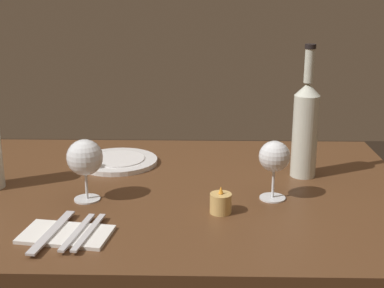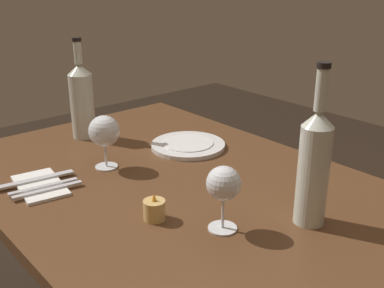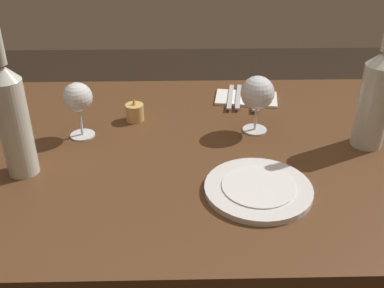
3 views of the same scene
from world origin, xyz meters
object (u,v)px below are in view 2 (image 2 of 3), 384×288
object	(u,v)px
wine_bottle	(314,165)
dinner_plate	(188,145)
wine_bottle_second	(82,99)
table_knife	(35,180)
folded_napkin	(40,185)
fork_inner	(44,186)
wine_glass_left	(104,132)
wine_glass_right	(224,185)
votive_candle	(154,210)
fork_outer	(48,190)

from	to	relation	value
wine_bottle	dinner_plate	size ratio (longest dim) A/B	1.54
dinner_plate	wine_bottle	bearing A→B (deg)	170.22
wine_bottle_second	table_knife	bearing A→B (deg)	130.98
folded_napkin	fork_inner	xyz separation A→B (m)	(-0.02, 0.00, 0.01)
wine_glass_left	table_knife	bearing A→B (deg)	80.88
wine_glass_left	wine_glass_right	size ratio (longest dim) A/B	1.04
votive_candle	folded_napkin	xyz separation A→B (m)	(0.34, 0.13, -0.02)
wine_bottle	dinner_plate	xyz separation A→B (m)	(0.54, -0.09, -0.14)
table_knife	wine_bottle	bearing A→B (deg)	-146.99
votive_candle	dinner_plate	bearing A→B (deg)	-49.73
votive_candle	table_knife	size ratio (longest dim) A/B	0.32
wine_glass_left	wine_glass_right	xyz separation A→B (m)	(-0.47, -0.02, -0.00)
wine_bottle_second	folded_napkin	size ratio (longest dim) A/B	1.65
wine_glass_left	wine_bottle_second	xyz separation A→B (m)	(0.28, -0.08, 0.02)
wine_bottle_second	dinner_plate	bearing A→B (deg)	-146.88
wine_glass_right	votive_candle	bearing A→B (deg)	33.87
fork_outer	fork_inner	bearing A→B (deg)	0.00
wine_glass_right	votive_candle	distance (m)	0.18
wine_glass_right	folded_napkin	xyz separation A→B (m)	(0.47, 0.22, -0.10)
wine_bottle_second	fork_inner	world-z (taller)	wine_bottle_second
wine_glass_right	folded_napkin	bearing A→B (deg)	25.19
wine_bottle_second	table_knife	distance (m)	0.40
folded_napkin	fork_outer	size ratio (longest dim) A/B	1.13
wine_glass_left	votive_candle	bearing A→B (deg)	167.96
wine_bottle	fork_inner	bearing A→B (deg)	35.55
wine_glass_left	fork_outer	size ratio (longest dim) A/B	0.88
wine_bottle_second	table_knife	world-z (taller)	wine_bottle_second
wine_glass_left	fork_outer	distance (m)	0.23
table_knife	fork_inner	bearing A→B (deg)	180.00
folded_napkin	wine_bottle_second	bearing A→B (deg)	-45.75
fork_outer	table_knife	bearing A→B (deg)	0.00
wine_bottle	dinner_plate	distance (m)	0.57
dinner_plate	table_knife	xyz separation A→B (m)	(0.07, 0.49, 0.00)
votive_candle	fork_outer	size ratio (longest dim) A/B	0.37
wine_bottle_second	dinner_plate	world-z (taller)	wine_bottle_second
votive_candle	folded_napkin	world-z (taller)	votive_candle
table_knife	wine_bottle_second	bearing A→B (deg)	-49.02
wine_glass_right	folded_napkin	distance (m)	0.53
wine_glass_right	folded_napkin	size ratio (longest dim) A/B	0.74
fork_inner	wine_glass_right	bearing A→B (deg)	-153.58
wine_glass_left	dinner_plate	world-z (taller)	wine_glass_left
wine_glass_left	wine_glass_right	world-z (taller)	wine_glass_left
votive_candle	fork_outer	bearing A→B (deg)	24.64
votive_candle	fork_outer	xyz separation A→B (m)	(0.29, 0.13, -0.01)
votive_candle	folded_napkin	distance (m)	0.36
dinner_plate	fork_outer	xyz separation A→B (m)	(-0.01, 0.49, 0.00)
votive_candle	fork_inner	xyz separation A→B (m)	(0.31, 0.13, -0.01)
dinner_plate	fork_inner	distance (m)	0.49
fork_outer	table_knife	world-z (taller)	same
fork_inner	folded_napkin	bearing A→B (deg)	0.00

